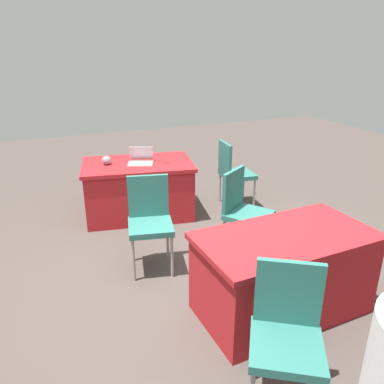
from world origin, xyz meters
name	(u,v)px	position (x,y,z in m)	size (l,w,h in m)	color
ground_plane	(201,277)	(0.00, 0.00, 0.00)	(14.40, 14.40, 0.00)	#4C423D
table_foreground	(139,189)	(0.14, -1.76, 0.37)	(1.59, 1.16, 0.74)	#AD1E23
table_mid_left	(283,273)	(-0.44, 0.73, 0.37)	(1.52, 0.85, 0.74)	#AD1E23
chair_near_front	(233,170)	(-1.18, -1.53, 0.54)	(0.49, 0.49, 0.95)	#9E9993
chair_tucked_left	(287,330)	(0.10, 1.50, 0.57)	(0.61, 0.61, 0.97)	#9E9993
chair_tucked_right	(243,208)	(-0.62, -0.27, 0.56)	(0.61, 0.61, 0.96)	#9E9993
chair_aisle	(150,217)	(0.39, -0.42, 0.56)	(0.53, 0.53, 0.97)	#9E9993
laptop_silver	(141,160)	(0.10, -1.72, 0.78)	(0.40, 0.39, 0.21)	silver
yarn_ball	(107,160)	(0.53, -1.83, 0.80)	(0.12, 0.12, 0.12)	gray
scissors_red	(165,162)	(-0.21, -1.64, 0.75)	(0.18, 0.04, 0.01)	red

